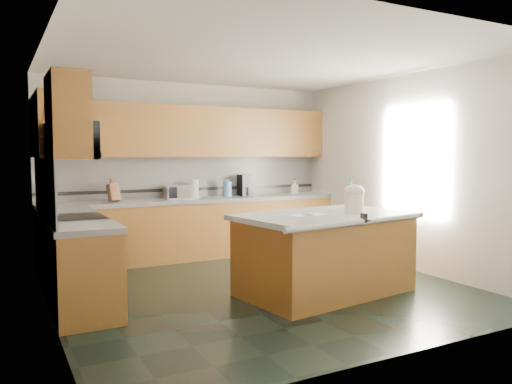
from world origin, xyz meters
TOP-DOWN VIEW (x-y plane):
  - floor at (0.00, 0.00)m, footprint 4.60×4.60m
  - ceiling at (0.00, 0.00)m, footprint 4.60×4.60m
  - wall_back at (0.00, 2.32)m, footprint 4.60×0.04m
  - wall_front at (0.00, -2.32)m, footprint 4.60×0.04m
  - wall_left at (-2.32, 0.00)m, footprint 0.04×4.60m
  - wall_right at (2.32, 0.00)m, footprint 0.04×4.60m
  - back_base_cab at (0.00, 2.00)m, footprint 4.60×0.60m
  - back_countertop at (0.00, 2.00)m, footprint 4.60×0.64m
  - back_upper_cab at (0.00, 2.13)m, footprint 4.60×0.33m
  - back_backsplash at (0.00, 2.29)m, footprint 4.60×0.02m
  - back_accent_band at (0.00, 2.28)m, footprint 4.60×0.01m
  - left_base_cab_rear at (-2.00, 1.29)m, footprint 0.60×0.82m
  - left_counter_rear at (-2.00, 1.29)m, footprint 0.64×0.82m
  - left_base_cab_front at (-2.00, -0.24)m, footprint 0.60×0.72m
  - left_counter_front at (-2.00, -0.24)m, footprint 0.64×0.72m
  - left_backsplash at (-2.29, 0.55)m, footprint 0.02×2.30m
  - left_accent_band at (-2.28, 0.55)m, footprint 0.01×2.30m
  - left_upper_cab_rear at (-2.13, 1.42)m, footprint 0.33×1.09m
  - left_upper_cab_front at (-2.13, -0.24)m, footprint 0.33×0.72m
  - range_body at (-2.00, 0.50)m, footprint 0.60×0.76m
  - range_oven_door at (-1.71, 0.50)m, footprint 0.02×0.68m
  - range_cooktop at (-2.00, 0.50)m, footprint 0.62×0.78m
  - range_handle at (-1.68, 0.50)m, footprint 0.02×0.66m
  - range_backguard at (-2.26, 0.50)m, footprint 0.06×0.76m
  - microwave at (-2.00, 0.50)m, footprint 0.50×0.73m
  - island_base at (0.58, -0.54)m, footprint 2.03×1.34m
  - island_top at (0.58, -0.54)m, footprint 2.14×1.45m
  - island_bullnose at (0.58, -1.13)m, footprint 1.98×0.34m
  - treat_jar at (0.86, -0.69)m, footprint 0.27×0.27m
  - treat_jar_lid at (0.86, -0.69)m, footprint 0.23×0.23m
  - treat_jar_knob at (0.86, -0.69)m, footprint 0.08×0.03m
  - treat_jar_knob_end_l at (0.82, -0.69)m, footprint 0.04×0.04m
  - treat_jar_knob_end_r at (0.90, -0.69)m, footprint 0.04×0.04m
  - soap_bottle_island at (1.10, -0.34)m, footprint 0.16×0.16m
  - paper_sheet_a at (0.40, -0.58)m, footprint 0.29×0.25m
  - paper_sheet_b at (0.24, -0.57)m, footprint 0.28×0.23m
  - clamp_body at (0.66, -1.11)m, footprint 0.05×0.11m
  - clamp_handle at (0.66, -1.17)m, footprint 0.02×0.07m
  - knife_block at (-1.25, 2.05)m, footprint 0.18×0.21m
  - utensil_crock at (-1.27, 2.08)m, footprint 0.11×0.11m
  - utensil_bundle at (-1.27, 2.08)m, footprint 0.06×0.06m
  - toaster_oven at (-0.31, 2.05)m, footprint 0.37×0.26m
  - toaster_oven_door at (-0.31, 1.93)m, footprint 0.32×0.01m
  - paper_towel at (-0.00, 2.10)m, footprint 0.13×0.13m
  - paper_towel_base at (-0.00, 2.10)m, footprint 0.19×0.19m
  - water_jug at (0.54, 2.06)m, footprint 0.14×0.14m
  - water_jug_neck at (0.54, 2.06)m, footprint 0.07×0.07m
  - coffee_maker at (0.87, 2.08)m, footprint 0.21×0.23m
  - coffee_carafe at (0.87, 2.03)m, footprint 0.14×0.14m
  - soap_bottle_back at (1.80, 2.05)m, footprint 0.15×0.15m
  - soap_back_cap at (1.80, 2.05)m, footprint 0.02×0.02m
  - window_light_proxy at (2.29, -0.20)m, footprint 0.02×1.40m

SIDE VIEW (x-z plane):
  - floor at x=0.00m, z-range 0.00..0.00m
  - range_oven_door at x=-1.71m, z-range 0.12..0.68m
  - back_base_cab at x=0.00m, z-range 0.00..0.86m
  - left_base_cab_rear at x=-2.00m, z-range 0.00..0.86m
  - left_base_cab_front at x=-2.00m, z-range 0.00..0.86m
  - island_base at x=0.58m, z-range 0.00..0.86m
  - range_body at x=-2.00m, z-range 0.00..0.88m
  - range_handle at x=-1.68m, z-range 0.77..0.79m
  - back_countertop at x=0.00m, z-range 0.86..0.92m
  - left_counter_rear at x=-2.00m, z-range 0.86..0.92m
  - left_counter_front at x=-2.00m, z-range 0.86..0.92m
  - island_top at x=0.58m, z-range 0.86..0.92m
  - island_bullnose at x=0.58m, z-range 0.86..0.92m
  - range_cooktop at x=-2.00m, z-range 0.88..0.92m
  - clamp_handle at x=0.66m, z-range 0.90..0.92m
  - paper_sheet_a at x=0.40m, z-range 0.92..0.92m
  - paper_sheet_b at x=0.24m, z-range 0.92..0.92m
  - paper_towel_base at x=0.00m, z-range 0.92..0.93m
  - clamp_body at x=0.66m, z-range 0.88..0.98m
  - utensil_crock at x=-1.27m, z-range 0.92..1.05m
  - coffee_carafe at x=0.87m, z-range 0.92..1.06m
  - range_backguard at x=-2.26m, z-range 0.93..1.11m
  - toaster_oven at x=-0.31m, z-range 0.92..1.13m
  - toaster_oven_door at x=-0.31m, z-range 0.94..1.11m
  - treat_jar at x=0.86m, z-range 0.92..1.14m
  - soap_bottle_back at x=1.80m, z-range 0.92..1.15m
  - water_jug at x=0.54m, z-range 0.92..1.16m
  - back_accent_band at x=0.00m, z-range 1.02..1.06m
  - left_accent_band at x=-2.28m, z-range 1.02..1.06m
  - knife_block at x=-1.25m, z-range 0.91..1.18m
  - paper_towel at x=0.00m, z-range 0.92..1.20m
  - coffee_maker at x=0.87m, z-range 0.92..1.26m
  - soap_bottle_island at x=1.10m, z-range 0.92..1.29m
  - utensil_bundle at x=-1.27m, z-range 1.05..1.25m
  - soap_back_cap at x=1.80m, z-range 1.15..1.18m
  - water_jug_neck at x=0.54m, z-range 1.16..1.19m
  - treat_jar_lid at x=0.86m, z-range 1.11..1.25m
  - treat_jar_knob at x=0.86m, z-range 1.22..1.24m
  - treat_jar_knob_end_l at x=0.82m, z-range 1.21..1.25m
  - treat_jar_knob_end_r at x=0.90m, z-range 1.21..1.25m
  - back_backsplash at x=0.00m, z-range 0.92..1.55m
  - left_backsplash at x=-2.29m, z-range 0.92..1.55m
  - wall_back at x=0.00m, z-range 0.00..2.70m
  - wall_front at x=0.00m, z-range 0.00..2.70m
  - wall_left at x=-2.32m, z-range 0.00..2.70m
  - wall_right at x=2.32m, z-range 0.00..2.70m
  - window_light_proxy at x=2.29m, z-range 0.95..2.05m
  - microwave at x=-2.00m, z-range 1.53..1.94m
  - back_upper_cab at x=0.00m, z-range 1.55..2.33m
  - left_upper_cab_rear at x=-2.13m, z-range 1.55..2.33m
  - left_upper_cab_front at x=-2.13m, z-range 1.55..2.33m
  - ceiling at x=0.00m, z-range 2.70..2.70m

